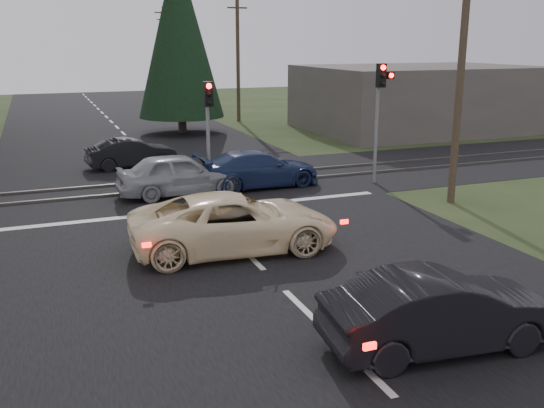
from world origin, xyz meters
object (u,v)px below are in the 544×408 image
silver_car (180,174)px  dark_car_far (132,153)px  traffic_signal_right (380,100)px  dark_hatchback (441,312)px  blue_sedan (258,169)px  cream_coupe (235,223)px  utility_pole_far (165,49)px  traffic_signal_center (208,117)px  utility_pole_near (461,66)px  utility_pole_mid (238,53)px

silver_car → dark_car_far: silver_car is taller
traffic_signal_right → dark_hatchback: bearing=-115.9°
silver_car → blue_sedan: silver_car is taller
cream_coupe → dark_car_far: bearing=7.9°
utility_pole_far → cream_coupe: size_ratio=1.60×
cream_coupe → dark_car_far: cream_coupe is taller
cream_coupe → dark_car_far: size_ratio=1.42×
traffic_signal_center → utility_pole_near: utility_pole_near is taller
traffic_signal_right → dark_car_far: (-8.63, 6.81, -2.66)m
silver_car → cream_coupe: bearing=178.5°
utility_pole_near → dark_hatchback: size_ratio=2.03×
dark_car_far → utility_pole_near: bearing=-143.0°
silver_car → traffic_signal_right: bearing=-99.2°
utility_pole_near → cream_coupe: bearing=-166.5°
utility_pole_near → utility_pole_mid: same height
traffic_signal_right → cream_coupe: traffic_signal_right is taller
utility_pole_near → dark_hatchback: (-6.84, -8.66, -3.99)m
traffic_signal_right → cream_coupe: (-7.75, -5.56, -2.53)m
utility_pole_near → utility_pole_far: same height
utility_pole_far → cream_coupe: 51.97m
traffic_signal_center → utility_pole_mid: size_ratio=0.46×
utility_pole_mid → traffic_signal_center: bearing=-111.2°
traffic_signal_right → traffic_signal_center: (-6.55, 1.20, -0.51)m
traffic_signal_right → blue_sedan: (-4.61, 1.20, -2.61)m
traffic_signal_right → blue_sedan: bearing=165.4°
utility_pole_near → cream_coupe: 9.78m
utility_pole_mid → silver_car: 21.69m
traffic_signal_right → silver_car: traffic_signal_right is taller
traffic_signal_right → dark_car_far: size_ratio=1.19×
traffic_signal_right → dark_hatchback: 13.74m
dark_hatchback → dark_car_far: (-2.74, 18.94, -0.08)m
utility_pole_far → cream_coupe: (-8.70, -51.09, -3.94)m
dark_hatchback → blue_sedan: 13.40m
cream_coupe → dark_hatchback: bearing=-160.4°
traffic_signal_right → blue_sedan: 5.44m
dark_hatchback → blue_sedan: (1.28, 13.34, -0.03)m
silver_car → utility_pole_near: bearing=-119.0°
traffic_signal_center → utility_pole_near: size_ratio=0.46×
traffic_signal_center → dark_car_far: (-2.08, 5.60, -2.15)m
dark_car_far → blue_sedan: bearing=-150.4°
cream_coupe → utility_pole_near: bearing=-72.7°
cream_coupe → traffic_signal_center: bearing=-6.2°
traffic_signal_center → utility_pole_mid: bearing=68.8°
traffic_signal_center → utility_pole_far: (7.50, 44.32, 1.92)m
utility_pole_far → dark_hatchback: utility_pole_far is taller
traffic_signal_right → cream_coupe: size_ratio=0.84×
utility_pole_near → dark_car_far: size_ratio=2.27×
cream_coupe → blue_sedan: size_ratio=1.16×
traffic_signal_right → utility_pole_mid: bearing=87.3°
cream_coupe → silver_car: (0.00, 6.61, -0.00)m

